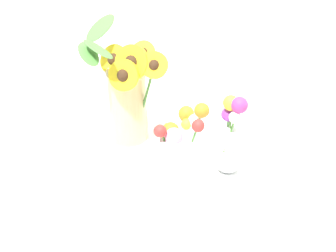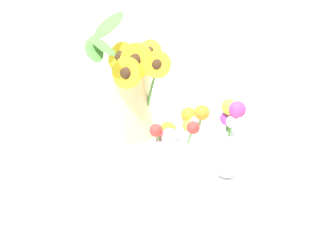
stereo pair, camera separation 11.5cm
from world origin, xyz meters
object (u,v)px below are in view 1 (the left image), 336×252
Objects in this scene: mason_jar_sunflowers at (127,95)px; vase_small_center at (176,154)px; vase_small_back at (192,128)px; serving_tray at (168,163)px; vase_bulb_right at (230,141)px.

mason_jar_sunflowers is 1.78× the size of vase_small_center.
vase_small_back is at bearing 98.23° from vase_small_center.
vase_small_back is at bearing 63.04° from serving_tray.
vase_small_back is at bearing 7.62° from mason_jar_sunflowers.
serving_tray is 3.19× the size of vase_small_back.
mason_jar_sunflowers is 0.30m from vase_bulb_right.
vase_small_center is (0.20, -0.10, -0.06)m from mason_jar_sunflowers.
vase_small_center is at bearing -137.71° from vase_bulb_right.
serving_tray is 0.11m from vase_small_back.
vase_small_center is at bearing -47.72° from serving_tray.
vase_bulb_right is 1.29× the size of vase_small_back.
vase_small_back reaches higher than serving_tray.
vase_bulb_right reaches higher than vase_small_back.
vase_small_center is (0.05, -0.06, 0.08)m from serving_tray.
mason_jar_sunflowers is at bearing 153.40° from vase_small_center.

